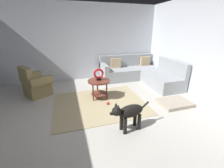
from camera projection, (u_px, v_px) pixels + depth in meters
ground_plane at (100, 121)px, 3.23m from camera, size 6.00×6.00×0.10m
wall_back at (81, 43)px, 5.37m from camera, size 6.00×0.12×2.70m
wall_right at (218, 51)px, 3.56m from camera, size 0.12×6.00×2.70m
area_rug at (100, 103)px, 3.88m from camera, size 2.30×1.90×0.01m
sectional_couch at (140, 73)px, 5.47m from camera, size 2.20×2.25×0.88m
armchair at (35, 85)px, 4.24m from camera, size 0.94×1.00×0.88m
side_table at (99, 85)px, 4.03m from camera, size 0.60×0.60×0.54m
torus_sculpture at (99, 74)px, 3.92m from camera, size 0.28×0.08×0.33m
dog_bed_mat at (174, 103)px, 3.82m from camera, size 0.80×0.60×0.09m
dog at (129, 113)px, 2.75m from camera, size 0.85×0.29×0.63m
dog_toy_ball at (108, 103)px, 3.81m from camera, size 0.08×0.08×0.08m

